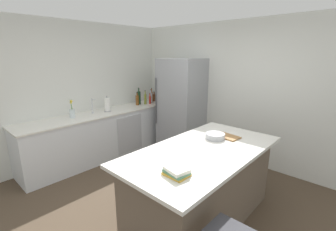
% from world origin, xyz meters
% --- Properties ---
extents(ground_plane, '(7.20, 7.20, 0.00)m').
position_xyz_m(ground_plane, '(0.00, 0.00, 0.00)').
color(ground_plane, '#4C3D2D').
extents(wall_rear, '(6.00, 0.10, 2.60)m').
position_xyz_m(wall_rear, '(0.00, 2.25, 1.30)').
color(wall_rear, silver).
rests_on(wall_rear, ground_plane).
extents(wall_left, '(0.10, 6.00, 2.60)m').
position_xyz_m(wall_left, '(-2.45, 0.00, 1.30)').
color(wall_left, silver).
rests_on(wall_left, ground_plane).
extents(counter_run_left, '(0.68, 3.15, 0.91)m').
position_xyz_m(counter_run_left, '(-2.07, 0.54, 0.45)').
color(counter_run_left, silver).
rests_on(counter_run_left, ground_plane).
extents(kitchen_island, '(1.08, 2.08, 0.92)m').
position_xyz_m(kitchen_island, '(0.43, 0.32, 0.47)').
color(kitchen_island, brown).
rests_on(kitchen_island, ground_plane).
extents(refrigerator, '(0.85, 0.72, 1.92)m').
position_xyz_m(refrigerator, '(-1.17, 1.86, 0.96)').
color(refrigerator, '#93969B').
rests_on(refrigerator, ground_plane).
extents(sink_faucet, '(0.15, 0.05, 0.30)m').
position_xyz_m(sink_faucet, '(-2.12, 0.36, 1.06)').
color(sink_faucet, silver).
rests_on(sink_faucet, counter_run_left).
extents(flower_vase, '(0.09, 0.09, 0.32)m').
position_xyz_m(flower_vase, '(-2.11, -0.04, 1.00)').
color(flower_vase, silver).
rests_on(flower_vase, counter_run_left).
extents(paper_towel_roll, '(0.14, 0.14, 0.31)m').
position_xyz_m(paper_towel_roll, '(-2.06, 0.65, 1.04)').
color(paper_towel_roll, gray).
rests_on(paper_towel_roll, counter_run_left).
extents(syrup_bottle, '(0.07, 0.07, 0.23)m').
position_xyz_m(syrup_bottle, '(-2.14, 2.00, 1.00)').
color(syrup_bottle, '#5B3319').
rests_on(syrup_bottle, counter_run_left).
extents(vinegar_bottle, '(0.05, 0.05, 0.32)m').
position_xyz_m(vinegar_bottle, '(-2.12, 1.90, 1.03)').
color(vinegar_bottle, '#994C23').
rests_on(vinegar_bottle, counter_run_left).
extents(soda_bottle, '(0.07, 0.07, 0.31)m').
position_xyz_m(soda_bottle, '(-2.05, 1.81, 1.03)').
color(soda_bottle, silver).
rests_on(soda_bottle, counter_run_left).
extents(hot_sauce_bottle, '(0.05, 0.05, 0.25)m').
position_xyz_m(hot_sauce_bottle, '(-1.98, 1.72, 1.00)').
color(hot_sauce_bottle, red).
rests_on(hot_sauce_bottle, counter_run_left).
extents(olive_oil_bottle, '(0.05, 0.05, 0.31)m').
position_xyz_m(olive_oil_bottle, '(-2.03, 1.62, 1.03)').
color(olive_oil_bottle, olive).
rests_on(olive_oil_bottle, counter_run_left).
extents(wine_bottle, '(0.07, 0.07, 0.37)m').
position_xyz_m(wine_bottle, '(-2.12, 1.52, 1.06)').
color(wine_bottle, '#19381E').
rests_on(wine_bottle, counter_run_left).
extents(whiskey_bottle, '(0.07, 0.07, 0.29)m').
position_xyz_m(whiskey_bottle, '(-2.08, 1.43, 1.02)').
color(whiskey_bottle, brown).
rests_on(whiskey_bottle, counter_run_left).
extents(cookbook_stack, '(0.24, 0.20, 0.08)m').
position_xyz_m(cookbook_stack, '(0.60, -0.35, 0.96)').
color(cookbook_stack, gold).
rests_on(cookbook_stack, kitchen_island).
extents(mixing_bowl, '(0.26, 0.26, 0.07)m').
position_xyz_m(mixing_bowl, '(0.34, 0.72, 0.96)').
color(mixing_bowl, '#B2B5BA').
rests_on(mixing_bowl, kitchen_island).
extents(cutting_board, '(0.37, 0.24, 0.02)m').
position_xyz_m(cutting_board, '(0.42, 0.89, 0.93)').
color(cutting_board, '#9E7042').
rests_on(cutting_board, kitchen_island).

